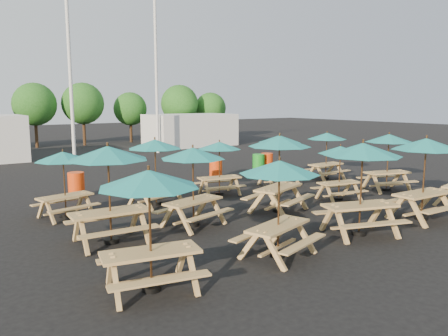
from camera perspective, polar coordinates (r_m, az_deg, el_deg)
ground at (r=15.85m, az=3.15°, el=-4.61°), size 120.00×120.00×0.00m
picnic_unit_0 at (r=8.32m, az=-9.77°, el=-2.49°), size 2.30×2.30×2.40m
picnic_unit_1 at (r=11.41m, az=-14.90°, el=1.03°), size 2.19×2.19×2.56m
picnic_unit_2 at (r=14.48m, az=-20.27°, el=0.87°), size 2.00×2.00×2.12m
picnic_unit_3 at (r=10.15m, az=7.23°, el=-0.79°), size 2.33×2.33×2.32m
picnic_unit_4 at (r=12.63m, az=-4.09°, el=1.21°), size 2.31×2.31×2.35m
picnic_unit_5 at (r=15.45m, az=-9.00°, el=2.50°), size 2.30×2.30×2.35m
picnic_unit_6 at (r=12.30m, az=17.65°, el=1.51°), size 2.63×2.63×2.57m
picnic_unit_7 at (r=14.38m, az=7.26°, el=2.78°), size 2.64×2.64×2.56m
picnic_unit_8 at (r=16.97m, az=-0.60°, el=2.47°), size 2.01×2.01×2.11m
picnic_unit_9 at (r=14.65m, az=24.87°, el=2.17°), size 2.17×2.17×2.56m
picnic_unit_10 at (r=16.60m, az=14.95°, el=1.82°), size 1.95×1.95×2.04m
picnic_unit_11 at (r=18.96m, az=7.25°, el=3.34°), size 1.99×1.99×2.22m
picnic_unit_13 at (r=18.98m, az=20.72°, el=3.19°), size 2.41×2.41×2.35m
picnic_unit_14 at (r=20.94m, az=13.29°, el=3.67°), size 1.80×1.80×2.22m
waste_bin_0 at (r=17.56m, az=-18.73°, el=-2.12°), size 0.61×0.61×0.98m
waste_bin_1 at (r=20.69m, az=-1.08°, el=-0.07°), size 0.61×0.61×0.98m
waste_bin_2 at (r=22.37m, az=4.53°, el=0.57°), size 0.61×0.61×0.98m
waste_bin_3 at (r=22.86m, az=5.63°, el=0.73°), size 0.61×0.61×0.98m
mast_0 at (r=27.24m, az=-19.53°, el=13.18°), size 0.20×0.20×12.00m
mast_1 at (r=31.49m, az=-8.86°, el=12.90°), size 0.20×0.20×12.00m
event_tent_1 at (r=36.28m, az=-4.44°, el=4.98°), size 7.00×4.00×2.60m
tree_3 at (r=37.60m, az=-23.52°, el=7.63°), size 3.36×3.36×5.09m
tree_4 at (r=38.09m, az=-17.96°, el=8.01°), size 3.41×3.41×5.17m
tree_5 at (r=40.00m, az=-12.15°, el=7.55°), size 2.94×2.94×4.45m
tree_6 at (r=40.19m, az=-5.84°, el=8.35°), size 3.38×3.38×5.13m
tree_7 at (r=42.00m, az=-1.79°, el=7.81°), size 2.95×2.95×4.48m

